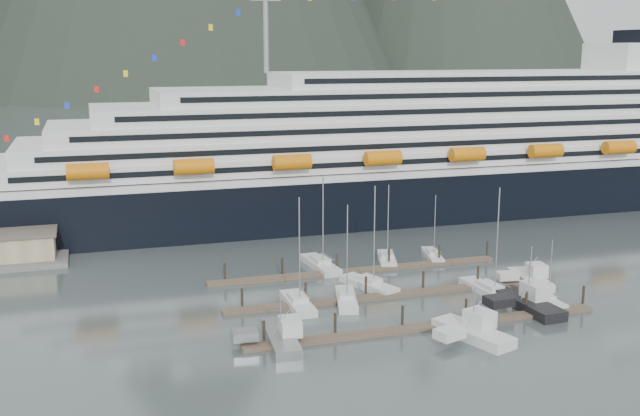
# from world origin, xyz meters

# --- Properties ---
(ground) EXTENTS (1600.00, 1600.00, 0.00)m
(ground) POSITION_xyz_m (0.00, 0.00, 0.00)
(ground) COLOR #4A5657
(ground) RESTS_ON ground
(cruise_ship) EXTENTS (210.00, 30.40, 50.30)m
(cruise_ship) POSITION_xyz_m (30.03, 54.94, 12.04)
(cruise_ship) COLOR black
(cruise_ship) RESTS_ON ground
(dock_near) EXTENTS (48.18, 2.28, 3.20)m
(dock_near) POSITION_xyz_m (-4.93, -9.95, 0.31)
(dock_near) COLOR #4C3D30
(dock_near) RESTS_ON ground
(dock_mid) EXTENTS (48.18, 2.28, 3.20)m
(dock_mid) POSITION_xyz_m (-4.93, 3.05, 0.31)
(dock_mid) COLOR #4C3D30
(dock_mid) RESTS_ON ground
(dock_far) EXTENTS (48.18, 2.28, 3.20)m
(dock_far) POSITION_xyz_m (-4.93, 16.05, 0.31)
(dock_far) COLOR #4C3D30
(dock_far) RESTS_ON ground
(sailboat_a) EXTENTS (2.96, 9.92, 16.13)m
(sailboat_a) POSITION_xyz_m (-18.47, 2.84, 0.46)
(sailboat_a) COLOR silver
(sailboat_a) RESTS_ON ground
(sailboat_b) EXTENTS (5.26, 10.52, 14.69)m
(sailboat_b) POSITION_xyz_m (-11.49, 2.57, 0.43)
(sailboat_b) COLOR silver
(sailboat_b) RESTS_ON ground
(sailboat_c) EXTENTS (6.40, 10.83, 16.12)m
(sailboat_c) POSITION_xyz_m (-6.11, 7.75, 0.45)
(sailboat_c) COLOR silver
(sailboat_c) RESTS_ON ground
(sailboat_d) EXTENTS (3.84, 12.27, 16.46)m
(sailboat_d) POSITION_xyz_m (9.51, -0.30, 0.45)
(sailboat_d) COLOR silver
(sailboat_d) RESTS_ON ground
(sailboat_e) EXTENTS (3.87, 11.68, 16.05)m
(sailboat_e) POSITION_xyz_m (-9.82, 19.99, 0.45)
(sailboat_e) COLOR silver
(sailboat_e) RESTS_ON ground
(sailboat_f) EXTENTS (5.39, 9.58, 13.71)m
(sailboat_f) POSITION_xyz_m (1.85, 19.99, 0.43)
(sailboat_f) COLOR silver
(sailboat_f) RESTS_ON ground
(sailboat_g) EXTENTS (4.24, 9.26, 11.41)m
(sailboat_g) POSITION_xyz_m (10.25, 19.99, 0.39)
(sailboat_g) COLOR silver
(sailboat_g) RESTS_ON ground
(sailboat_h) EXTENTS (2.32, 7.70, 9.67)m
(sailboat_h) POSITION_xyz_m (14.93, -6.11, 0.38)
(sailboat_h) COLOR silver
(sailboat_h) RESTS_ON ground
(trawler_a) EXTENTS (8.45, 11.68, 6.26)m
(trawler_a) POSITION_xyz_m (-24.09, -9.04, 0.83)
(trawler_a) COLOR gray
(trawler_a) RESTS_ON ground
(trawler_b) EXTENTS (9.31, 11.44, 7.06)m
(trawler_b) POSITION_xyz_m (-1.22, -14.71, 0.90)
(trawler_b) COLOR silver
(trawler_b) RESTS_ON ground
(trawler_d) EXTENTS (9.32, 12.58, 7.39)m
(trawler_d) POSITION_xyz_m (11.22, -7.23, 0.93)
(trawler_d) COLOR black
(trawler_d) RESTS_ON ground
(trawler_e) EXTENTS (7.79, 10.20, 6.38)m
(trawler_e) POSITION_xyz_m (17.89, 2.49, 0.84)
(trawler_e) COLOR silver
(trawler_e) RESTS_ON ground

